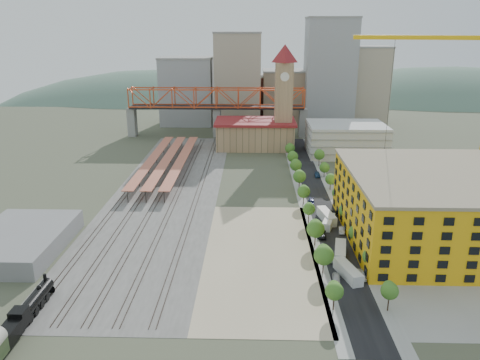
{
  "coord_description": "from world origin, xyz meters",
  "views": [
    {
      "loc": [
        -6.2,
        -137.83,
        54.63
      ],
      "look_at": [
        -9.99,
        -0.46,
        10.0
      ],
      "focal_mm": 35.0,
      "sensor_mm": 36.0,
      "label": 1
    }
  ],
  "objects_px": {
    "tower_crane": "(479,88)",
    "car_0": "(336,278)",
    "site_trailer_d": "(327,216)",
    "site_trailer_c": "(329,222)",
    "locomotive": "(28,310)",
    "construction_building": "(432,206)",
    "site_trailer_b": "(340,252)",
    "clock_tower": "(284,88)",
    "site_trailer_a": "(348,272)"
  },
  "relations": [
    {
      "from": "clock_tower",
      "to": "site_trailer_d",
      "type": "xyz_separation_m",
      "value": [
        8.0,
        -88.32,
        -27.27
      ]
    },
    {
      "from": "tower_crane",
      "to": "site_trailer_c",
      "type": "height_order",
      "value": "tower_crane"
    },
    {
      "from": "clock_tower",
      "to": "car_0",
      "type": "xyz_separation_m",
      "value": [
        5.0,
        -123.5,
        -27.94
      ]
    },
    {
      "from": "site_trailer_a",
      "to": "site_trailer_d",
      "type": "relative_size",
      "value": 0.97
    },
    {
      "from": "site_trailer_c",
      "to": "tower_crane",
      "type": "bearing_deg",
      "value": 40.12
    },
    {
      "from": "construction_building",
      "to": "car_0",
      "type": "distance_m",
      "value": 38.32
    },
    {
      "from": "site_trailer_b",
      "to": "car_0",
      "type": "bearing_deg",
      "value": -92.87
    },
    {
      "from": "clock_tower",
      "to": "site_trailer_a",
      "type": "distance_m",
      "value": 124.83
    },
    {
      "from": "clock_tower",
      "to": "locomotive",
      "type": "relative_size",
      "value": 2.34
    },
    {
      "from": "locomotive",
      "to": "site_trailer_d",
      "type": "bearing_deg",
      "value": 37.91
    },
    {
      "from": "clock_tower",
      "to": "site_trailer_b",
      "type": "height_order",
      "value": "clock_tower"
    },
    {
      "from": "clock_tower",
      "to": "site_trailer_a",
      "type": "bearing_deg",
      "value": -86.23
    },
    {
      "from": "tower_crane",
      "to": "site_trailer_a",
      "type": "height_order",
      "value": "tower_crane"
    },
    {
      "from": "clock_tower",
      "to": "site_trailer_b",
      "type": "bearing_deg",
      "value": -85.89
    },
    {
      "from": "tower_crane",
      "to": "site_trailer_b",
      "type": "relative_size",
      "value": 6.06
    },
    {
      "from": "car_0",
      "to": "tower_crane",
      "type": "bearing_deg",
      "value": 54.07
    },
    {
      "from": "site_trailer_b",
      "to": "tower_crane",
      "type": "bearing_deg",
      "value": 50.45
    },
    {
      "from": "tower_crane",
      "to": "car_0",
      "type": "relative_size",
      "value": 13.72
    },
    {
      "from": "tower_crane",
      "to": "site_trailer_c",
      "type": "bearing_deg",
      "value": -157.58
    },
    {
      "from": "construction_building",
      "to": "car_0",
      "type": "xyz_separation_m",
      "value": [
        -29.0,
        -23.5,
        -8.65
      ]
    },
    {
      "from": "site_trailer_c",
      "to": "locomotive",
      "type": "bearing_deg",
      "value": -126.64
    },
    {
      "from": "tower_crane",
      "to": "site_trailer_a",
      "type": "xyz_separation_m",
      "value": [
        -46.12,
        -48.2,
        -36.19
      ]
    },
    {
      "from": "construction_building",
      "to": "tower_crane",
      "type": "relative_size",
      "value": 0.83
    },
    {
      "from": "locomotive",
      "to": "site_trailer_a",
      "type": "relative_size",
      "value": 2.21
    },
    {
      "from": "site_trailer_b",
      "to": "site_trailer_d",
      "type": "relative_size",
      "value": 0.96
    },
    {
      "from": "clock_tower",
      "to": "construction_building",
      "type": "relative_size",
      "value": 1.03
    },
    {
      "from": "site_trailer_b",
      "to": "car_0",
      "type": "height_order",
      "value": "site_trailer_b"
    },
    {
      "from": "construction_building",
      "to": "car_0",
      "type": "relative_size",
      "value": 11.4
    },
    {
      "from": "construction_building",
      "to": "car_0",
      "type": "height_order",
      "value": "construction_building"
    },
    {
      "from": "site_trailer_a",
      "to": "site_trailer_d",
      "type": "bearing_deg",
      "value": 73.49
    },
    {
      "from": "car_0",
      "to": "site_trailer_d",
      "type": "bearing_deg",
      "value": 93.6
    },
    {
      "from": "clock_tower",
      "to": "site_trailer_c",
      "type": "bearing_deg",
      "value": -85.05
    },
    {
      "from": "locomotive",
      "to": "car_0",
      "type": "bearing_deg",
      "value": 14.44
    },
    {
      "from": "tower_crane",
      "to": "site_trailer_d",
      "type": "bearing_deg",
      "value": -162.02
    },
    {
      "from": "site_trailer_d",
      "to": "car_0",
      "type": "xyz_separation_m",
      "value": [
        -3.0,
        -35.18,
        -0.67
      ]
    },
    {
      "from": "clock_tower",
      "to": "construction_building",
      "type": "bearing_deg",
      "value": -71.22
    },
    {
      "from": "site_trailer_a",
      "to": "site_trailer_c",
      "type": "distance_m",
      "value": 29.18
    },
    {
      "from": "site_trailer_d",
      "to": "car_0",
      "type": "bearing_deg",
      "value": -106.24
    },
    {
      "from": "site_trailer_d",
      "to": "site_trailer_b",
      "type": "bearing_deg",
      "value": -101.36
    },
    {
      "from": "construction_building",
      "to": "tower_crane",
      "type": "height_order",
      "value": "tower_crane"
    },
    {
      "from": "construction_building",
      "to": "site_trailer_c",
      "type": "height_order",
      "value": "construction_building"
    },
    {
      "from": "car_0",
      "to": "locomotive",
      "type": "bearing_deg",
      "value": -157.09
    },
    {
      "from": "site_trailer_d",
      "to": "tower_crane",
      "type": "bearing_deg",
      "value": 6.62
    },
    {
      "from": "construction_building",
      "to": "locomotive",
      "type": "height_order",
      "value": "construction_building"
    },
    {
      "from": "clock_tower",
      "to": "locomotive",
      "type": "xyz_separation_m",
      "value": [
        -58.0,
        -139.72,
        -26.62
      ]
    },
    {
      "from": "tower_crane",
      "to": "site_trailer_b",
      "type": "xyz_separation_m",
      "value": [
        -46.12,
        -37.98,
        -36.2
      ]
    },
    {
      "from": "construction_building",
      "to": "site_trailer_a",
      "type": "height_order",
      "value": "construction_building"
    },
    {
      "from": "clock_tower",
      "to": "locomotive",
      "type": "distance_m",
      "value": 153.61
    },
    {
      "from": "tower_crane",
      "to": "site_trailer_b",
      "type": "bearing_deg",
      "value": -140.53
    },
    {
      "from": "locomotive",
      "to": "site_trailer_b",
      "type": "bearing_deg",
      "value": 23.28
    }
  ]
}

